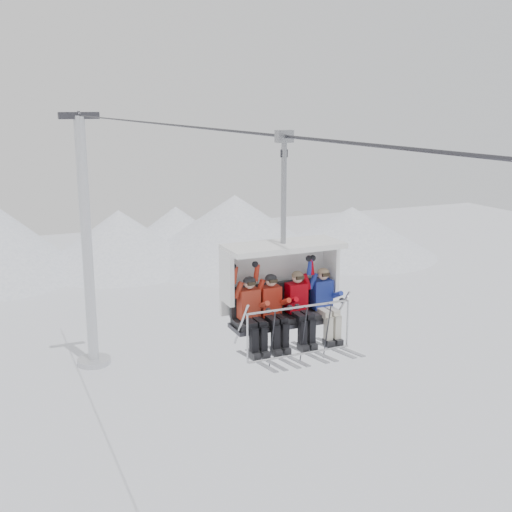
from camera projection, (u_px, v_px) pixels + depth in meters
name	position (u px, v px, depth m)	size (l,w,h in m)	color
ridgeline	(28.00, 244.00, 51.68)	(72.00, 21.00, 7.00)	white
lift_tower_right	(88.00, 261.00, 33.77)	(2.00, 1.80, 13.48)	silver
haul_cable	(256.00, 133.00, 12.45)	(0.06, 0.06, 50.00)	#323237
chairlift_carrier	(280.00, 279.00, 12.06)	(2.21, 1.17, 3.98)	black
skier_far_left	(252.00, 312.00, 11.61)	(0.38, 1.69, 1.53)	#AD311E
skier_center_left	(273.00, 309.00, 11.78)	(0.38, 1.69, 1.53)	#B52616
skier_center_right	(299.00, 306.00, 12.00)	(0.38, 1.69, 1.53)	#B7020E
skier_far_right	(325.00, 302.00, 12.21)	(0.38, 1.69, 1.53)	#1F3197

